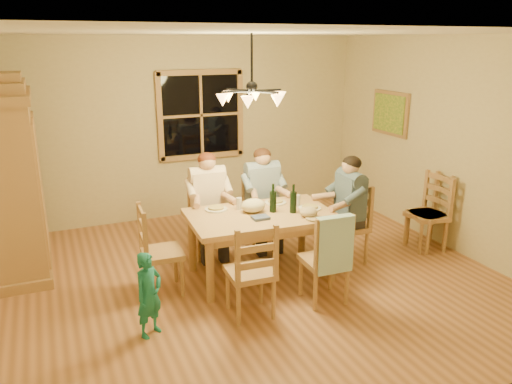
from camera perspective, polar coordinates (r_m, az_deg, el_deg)
name	(u,v)px	position (r m, az deg, el deg)	size (l,w,h in m)	color
floor	(252,279)	(5.82, -0.43, -9.90)	(5.50, 5.50, 0.00)	#965C36
ceiling	(252,33)	(5.19, -0.50, 17.75)	(5.50, 5.00, 0.02)	white
wall_back	(188,129)	(7.67, -7.78, 7.18)	(5.50, 0.02, 2.70)	#C9BA8E
wall_right	(450,145)	(6.87, 21.28, 5.06)	(0.02, 5.00, 2.70)	#C9BA8E
window	(201,115)	(7.66, -6.31, 8.74)	(1.30, 0.06, 1.30)	black
painting	(390,113)	(7.69, 15.06, 8.68)	(0.06, 0.78, 0.64)	#A47647
chandelier	(252,96)	(5.22, -0.48, 10.90)	(0.77, 0.68, 0.71)	black
armoire	(11,184)	(6.33, -26.19, 0.80)	(0.66, 1.40, 2.30)	#A47647
dining_table	(261,222)	(5.65, 0.57, -3.49)	(1.67, 1.07, 0.76)	tan
chair_far_left	(209,233)	(6.34, -5.38, -4.64)	(0.46, 0.44, 0.99)	#9E7945
chair_far_right	(262,225)	(6.55, 0.74, -3.85)	(0.46, 0.44, 0.99)	#9E7945
chair_near_left	(250,286)	(5.01, -0.66, -10.71)	(0.46, 0.44, 0.99)	#9E7945
chair_near_right	(324,273)	(5.31, 7.74, -9.20)	(0.46, 0.44, 0.99)	#9E7945
chair_end_left	(163,266)	(5.52, -10.58, -8.29)	(0.44, 0.46, 0.99)	#9E7945
chair_end_right	(347,238)	(6.25, 10.32, -5.20)	(0.44, 0.46, 0.99)	#9E7945
adult_woman	(208,192)	(6.17, -5.52, 0.02)	(0.41, 0.44, 0.87)	beige
adult_plaid_man	(263,186)	(6.38, 0.75, 0.67)	(0.41, 0.44, 0.87)	#32578B
adult_slate_man	(349,196)	(6.07, 10.58, -0.48)	(0.44, 0.41, 0.87)	#475B71
towel	(334,245)	(4.99, 8.94, -5.97)	(0.38, 0.10, 0.58)	#9EC9D6
wine_bottle_a	(273,198)	(5.62, 1.95, -0.69)	(0.08, 0.08, 0.33)	black
wine_bottle_b	(293,199)	(5.61, 4.29, -0.76)	(0.08, 0.08, 0.33)	black
plate_woman	(216,209)	(5.75, -4.58, -1.97)	(0.26, 0.26, 0.02)	white
plate_plaid	(275,202)	(5.97, 2.23, -1.20)	(0.26, 0.26, 0.02)	white
plate_slate	(310,208)	(5.80, 6.17, -1.84)	(0.26, 0.26, 0.02)	white
wine_glass_a	(239,204)	(5.73, -1.95, -1.34)	(0.06, 0.06, 0.14)	silver
wine_glass_b	(297,201)	(5.86, 4.76, -0.99)	(0.06, 0.06, 0.14)	silver
cap	(309,212)	(5.53, 6.03, -2.28)	(0.20, 0.20, 0.11)	tan
napkin	(261,218)	(5.44, 0.52, -2.94)	(0.18, 0.14, 0.03)	#43517C
cloth_bundle	(253,205)	(5.65, -0.32, -1.55)	(0.28, 0.22, 0.15)	beige
child	(149,295)	(4.74, -12.13, -11.38)	(0.30, 0.20, 0.82)	#1B7C73
chair_spare_front	(426,226)	(6.91, 18.81, -3.66)	(0.49, 0.51, 0.99)	#9E7945
chair_spare_back	(427,226)	(6.90, 18.94, -3.72)	(0.51, 0.53, 0.99)	#9E7945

